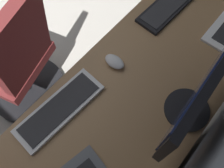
# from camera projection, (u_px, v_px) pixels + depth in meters

# --- Properties ---
(desk) EXTENTS (2.23, 0.65, 0.73)m
(desk) POSITION_uv_depth(u_px,v_px,m) (120.00, 117.00, 1.12)
(desk) COLOR #936D47
(desk) RESTS_ON ground
(drawer_pedestal) EXTENTS (0.40, 0.51, 0.69)m
(drawer_pedestal) POSITION_uv_depth(u_px,v_px,m) (126.00, 132.00, 1.41)
(drawer_pedestal) COLOR #936D47
(drawer_pedestal) RESTS_ON ground
(monitor_primary) EXTENTS (0.57, 0.20, 0.40)m
(monitor_primary) POSITION_uv_depth(u_px,v_px,m) (204.00, 88.00, 0.86)
(monitor_primary) COLOR black
(monitor_primary) RESTS_ON desk
(keyboard_main) EXTENTS (0.43, 0.16, 0.02)m
(keyboard_main) POSITION_uv_depth(u_px,v_px,m) (169.00, 5.00, 1.32)
(keyboard_main) COLOR black
(keyboard_main) RESTS_ON desk
(keyboard_spare) EXTENTS (0.43, 0.17, 0.02)m
(keyboard_spare) POSITION_uv_depth(u_px,v_px,m) (60.00, 109.00, 1.06)
(keyboard_spare) COLOR silver
(keyboard_spare) RESTS_ON desk
(mouse_spare) EXTENTS (0.06, 0.10, 0.03)m
(mouse_spare) POSITION_uv_depth(u_px,v_px,m) (115.00, 62.00, 1.16)
(mouse_spare) COLOR silver
(mouse_spare) RESTS_ON desk
(office_chair) EXTENTS (0.56, 0.60, 0.97)m
(office_chair) POSITION_uv_depth(u_px,v_px,m) (18.00, 65.00, 1.48)
(office_chair) COLOR maroon
(office_chair) RESTS_ON ground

